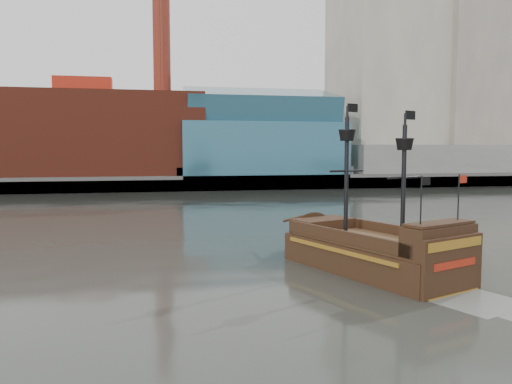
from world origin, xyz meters
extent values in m
plane|color=#292C26|center=(0.00, 0.00, 0.00)|extent=(400.00, 400.00, 0.00)
cube|color=slate|center=(0.00, 92.00, 1.00)|extent=(220.00, 60.00, 2.00)
cube|color=#4C4C49|center=(0.00, 62.50, 1.30)|extent=(220.00, 1.00, 2.60)
cube|color=maroon|center=(-22.00, 72.00, 9.50)|extent=(42.00, 18.00, 15.00)
cube|color=#2A5C72|center=(10.00, 70.00, 7.00)|extent=(30.00, 16.00, 10.00)
cube|color=#BFB59F|center=(40.00, 80.00, 25.00)|extent=(20.00, 22.00, 46.00)
cube|color=#A09386|center=(58.00, 76.00, 21.00)|extent=(18.00, 18.00, 38.00)
cube|color=#BFB59F|center=(50.00, 97.00, 28.00)|extent=(24.00, 20.00, 52.00)
cube|color=slate|center=(48.00, 66.00, 5.00)|extent=(40.00, 6.00, 6.00)
cylinder|color=maroon|center=(-8.00, 74.00, 28.00)|extent=(3.20, 3.20, 22.00)
cube|color=#2A5C72|center=(10.00, 70.00, 15.00)|extent=(28.00, 14.94, 8.78)
cube|color=black|center=(2.68, 3.99, 0.54)|extent=(8.10, 11.75, 2.35)
cube|color=#48321A|center=(2.68, 3.99, 1.85)|extent=(7.29, 10.57, 0.27)
cube|color=black|center=(1.12, 8.04, 2.17)|extent=(4.36, 3.40, 0.90)
cube|color=black|center=(4.36, -0.40, 2.53)|extent=(4.53, 2.89, 1.63)
cube|color=black|center=(4.66, -1.18, 1.08)|extent=(4.22, 1.80, 3.62)
cube|color=#92641C|center=(4.70, -1.30, 2.53)|extent=(3.82, 1.52, 0.45)
cube|color=#9B2110|center=(4.70, -1.30, 1.54)|extent=(2.98, 1.20, 0.36)
cylinder|color=black|center=(1.52, 5.00, 5.51)|extent=(0.33, 0.33, 7.05)
cylinder|color=black|center=(4.02, 2.76, 5.24)|extent=(0.33, 0.33, 6.51)
cone|color=black|center=(1.52, 5.00, 7.96)|extent=(1.28, 1.28, 0.63)
cone|color=black|center=(4.02, 2.76, 7.41)|extent=(1.28, 1.28, 0.63)
cube|color=black|center=(1.90, 5.14, 9.58)|extent=(0.77, 0.32, 0.50)
cube|color=black|center=(4.40, 2.91, 9.04)|extent=(0.77, 0.32, 0.50)
cube|color=gray|center=(5.20, -2.60, 0.01)|extent=(4.75, 4.41, 0.01)
camera|label=1|loc=(-9.60, -22.85, 7.15)|focal=35.00mm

